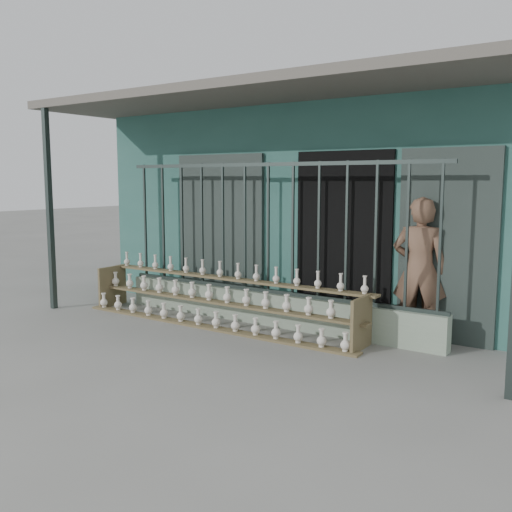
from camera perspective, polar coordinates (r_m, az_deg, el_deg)
The scene contains 6 objects.
ground at distance 7.05m, azimuth -4.62°, elevation -8.99°, with size 60.00×60.00×0.00m, color slate.
workshop_building at distance 10.40m, azimuth 10.10°, elevation 5.35°, with size 7.40×6.60×3.21m.
parapet_wall at distance 8.01m, azimuth 1.21°, elevation -5.27°, with size 5.00×0.20×0.45m, color gray.
security_fence at distance 7.84m, azimuth 1.23°, elevation 2.77°, with size 5.00×0.04×1.80m.
shelf_rack at distance 7.98m, azimuth -3.87°, elevation -4.32°, with size 4.50×0.68×0.85m.
elderly_woman at distance 7.35m, azimuth 16.03°, elevation -1.34°, with size 0.66×0.43×1.81m, color brown.
Camera 1 is at (4.24, -5.26, 2.01)m, focal length 40.00 mm.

